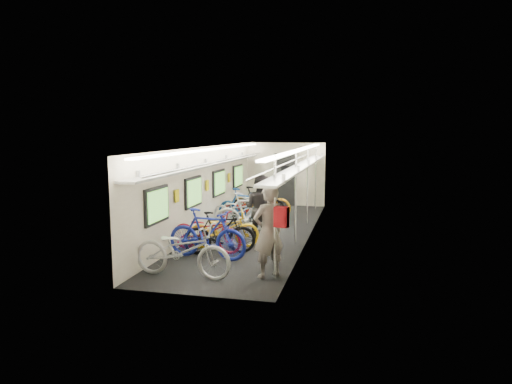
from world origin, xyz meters
The scene contains 15 objects.
train_car_shell centered at (-0.36, 0.71, 1.66)m, with size 10.00×10.00×10.00m.
bicycle_0 centered at (-0.52, -4.09, 0.54)m, with size 0.71×2.05×1.08m, color #B3B3B8.
bicycle_1 centered at (-0.48, -2.76, 0.57)m, with size 0.53×1.89×1.13m, color #1A279F.
bicycle_2 centered at (-0.70, -2.15, 0.48)m, with size 0.64×1.85×0.97m, color maroon.
bicycle_3 centered at (-0.32, -2.31, 0.50)m, with size 0.47×1.68×1.01m, color black.
bicycle_4 centered at (-0.41, -1.75, 0.46)m, with size 0.61×1.76×0.92m, color gold.
bicycle_5 centered at (-0.15, -0.20, 0.59)m, with size 0.55×1.95×1.17m, color #BDBDBF.
bicycle_6 centered at (-0.67, 0.56, 0.49)m, with size 0.65×1.87×0.98m, color silver.
bicycle_7 centered at (-0.55, 0.85, 0.57)m, with size 0.53×1.89×1.14m, color navy.
bicycle_8 centered at (-0.48, 1.44, 0.49)m, with size 0.65×1.86×0.97m, color maroon.
bicycle_9 centered at (-0.39, 1.94, 0.54)m, with size 0.51×1.79×1.08m, color black.
bicycle_10 centered at (-0.37, 2.12, 0.53)m, with size 0.70×2.02×1.06m, color #C17812.
passenger_near centered at (1.12, -3.72, 0.91)m, with size 0.66×0.44×1.82m, color gray.
passenger_mid centered at (0.32, -0.95, 0.87)m, with size 0.85×0.66×1.75m, color black.
backpack centered at (1.43, -4.08, 1.28)m, with size 0.26×0.14×0.38m, color red.
Camera 1 is at (2.83, -12.18, 2.84)m, focal length 32.00 mm.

